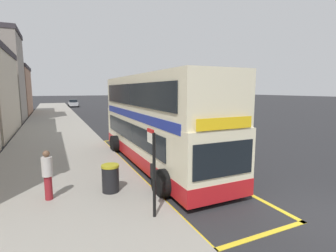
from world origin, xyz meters
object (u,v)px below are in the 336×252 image
double_decker_bus (156,123)px  pedestrian_waiting_near_sign (47,173)px  parked_car_silver_far (73,103)px  bus_stop_sign (153,165)px  parked_car_teal_kerbside (171,116)px  litter_bin (110,178)px

double_decker_bus → pedestrian_waiting_near_sign: 5.83m
double_decker_bus → pedestrian_waiting_near_sign: (-4.97, -2.87, -1.03)m
double_decker_bus → parked_car_silver_far: size_ratio=2.66×
bus_stop_sign → parked_car_silver_far: 51.57m
bus_stop_sign → pedestrian_waiting_near_sign: 3.71m
bus_stop_sign → parked_car_teal_kerbside: size_ratio=0.59×
bus_stop_sign → parked_car_silver_far: bus_stop_sign is taller
double_decker_bus → litter_bin: size_ratio=11.41×
parked_car_teal_kerbside → parked_car_silver_far: bearing=103.1°
parked_car_teal_kerbside → pedestrian_waiting_near_sign: (-12.31, -16.48, 0.24)m
double_decker_bus → pedestrian_waiting_near_sign: double_decker_bus is taller
pedestrian_waiting_near_sign → litter_bin: bearing=-5.9°
bus_stop_sign → litter_bin: (-0.75, 2.22, -1.00)m
double_decker_bus → parked_car_teal_kerbside: 15.51m
pedestrian_waiting_near_sign → litter_bin: 2.04m
bus_stop_sign → parked_car_silver_far: size_ratio=0.59×
bus_stop_sign → parked_car_silver_far: (1.67, 51.54, -0.83)m
double_decker_bus → parked_car_silver_far: bearing=90.7°
double_decker_bus → parked_car_teal_kerbside: bearing=61.7°
double_decker_bus → litter_bin: (-2.98, -3.08, -1.43)m
parked_car_teal_kerbside → parked_car_silver_far: 33.57m
bus_stop_sign → parked_car_teal_kerbside: 21.21m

